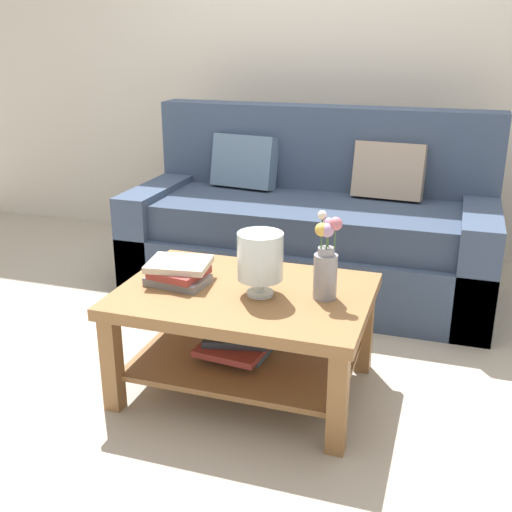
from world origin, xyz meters
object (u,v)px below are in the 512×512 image
Objects in this scene: couch at (311,230)px; flower_pitcher at (326,262)px; book_stack_main at (179,272)px; glass_hurricane_vase at (260,258)px; coffee_table at (244,319)px.

flower_pitcher is at bearing -74.36° from couch.
glass_hurricane_vase is (0.37, -0.01, 0.11)m from book_stack_main.
couch is 1.27m from book_stack_main.
coffee_table is 2.92× the size of flower_pitcher.
coffee_table is 3.67× the size of book_stack_main.
glass_hurricane_vase is (0.08, -0.03, 0.30)m from coffee_table.
coffee_table is at bearing 2.25° from book_stack_main.
coffee_table is 0.44m from flower_pitcher.
couch is at bearing 89.92° from coffee_table.
couch is 2.00× the size of coffee_table.
glass_hurricane_vase is at bearing -86.45° from couch.
couch is at bearing 93.55° from glass_hurricane_vase.
glass_hurricane_vase reaches higher than coffee_table.
coffee_table is at bearing 161.71° from glass_hurricane_vase.
book_stack_main is 0.64m from flower_pitcher.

